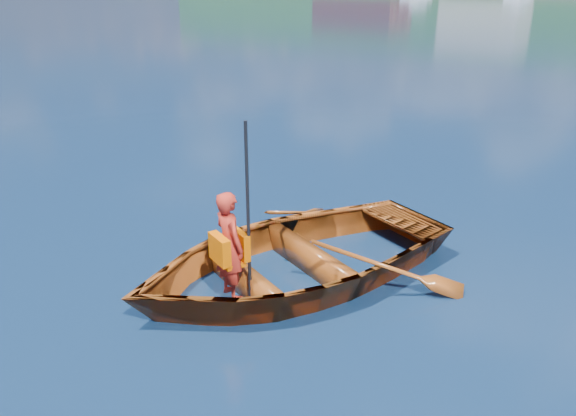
% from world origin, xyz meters
% --- Properties ---
extents(ground, '(600.00, 600.00, 0.00)m').
position_xyz_m(ground, '(0.00, 0.00, 0.00)').
color(ground, '#0F2A3C').
rests_on(ground, ground).
extents(rowboat, '(4.28, 4.94, 0.86)m').
position_xyz_m(rowboat, '(-0.54, -0.80, 0.28)').
color(rowboat, brown).
rests_on(rowboat, ground).
extents(child_paddler, '(0.52, 0.44, 1.97)m').
position_xyz_m(child_paddler, '(-0.73, -1.69, 0.71)').
color(child_paddler, '#B0261A').
rests_on(child_paddler, ground).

